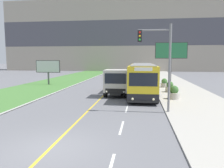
{
  "coord_description": "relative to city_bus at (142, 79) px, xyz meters",
  "views": [
    {
      "loc": [
        3.73,
        -8.4,
        3.74
      ],
      "look_at": [
        1.1,
        11.79,
        1.4
      ],
      "focal_mm": 35.0,
      "sensor_mm": 36.0,
      "label": 1
    }
  ],
  "objects": [
    {
      "name": "apartment_block_background",
      "position": [
        -3.96,
        47.57,
        9.41
      ],
      "size": [
        80.0,
        8.04,
        22.08
      ],
      "color": "#A89E8E",
      "rests_on": "ground_plane"
    },
    {
      "name": "planter_round_near",
      "position": [
        2.87,
        -2.94,
        -1.01
      ],
      "size": [
        1.0,
        1.0,
        1.24
      ],
      "color": "#B7B2A8",
      "rests_on": "sidewalk_right"
    },
    {
      "name": "billboard_small",
      "position": [
        -13.56,
        6.97,
        0.91
      ],
      "size": [
        3.59,
        0.24,
        3.56
      ],
      "color": "#59595B",
      "rests_on": "ground_plane"
    },
    {
      "name": "dump_truck",
      "position": [
        -2.53,
        -1.32,
        -0.28
      ],
      "size": [
        2.45,
        6.56,
        2.69
      ],
      "color": "black",
      "rests_on": "ground_plane"
    },
    {
      "name": "billboard_large",
      "position": [
        4.23,
        9.94,
        3.09
      ],
      "size": [
        4.66,
        0.24,
        6.17
      ],
      "color": "#59595B",
      "rests_on": "ground_plane"
    },
    {
      "name": "lane_marking_centre",
      "position": [
        -3.67,
        -13.88,
        -1.63
      ],
      "size": [
        2.88,
        140.0,
        0.01
      ],
      "color": "gold",
      "rests_on": "ground_plane"
    },
    {
      "name": "traffic_light_mast",
      "position": [
        1.11,
        -8.04,
        2.24
      ],
      "size": [
        2.28,
        0.32,
        6.09
      ],
      "color": "slate",
      "rests_on": "ground_plane"
    },
    {
      "name": "ground_plane",
      "position": [
        -3.96,
        -14.94,
        -1.63
      ],
      "size": [
        300.0,
        300.0,
        0.0
      ],
      "primitive_type": "plane",
      "color": "slate"
    },
    {
      "name": "planter_round_second",
      "position": [
        3.04,
        1.31,
        -1.02
      ],
      "size": [
        0.95,
        0.95,
        1.2
      ],
      "color": "#B7B2A8",
      "rests_on": "sidewalk_right"
    },
    {
      "name": "city_bus",
      "position": [
        0.0,
        0.0,
        0.0
      ],
      "size": [
        2.68,
        12.48,
        3.21
      ],
      "color": "yellow",
      "rests_on": "ground_plane"
    },
    {
      "name": "planter_round_third",
      "position": [
        2.9,
        5.56,
        -1.05
      ],
      "size": [
        0.94,
        0.94,
        1.15
      ],
      "color": "#B7B2A8",
      "rests_on": "sidewalk_right"
    }
  ]
}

